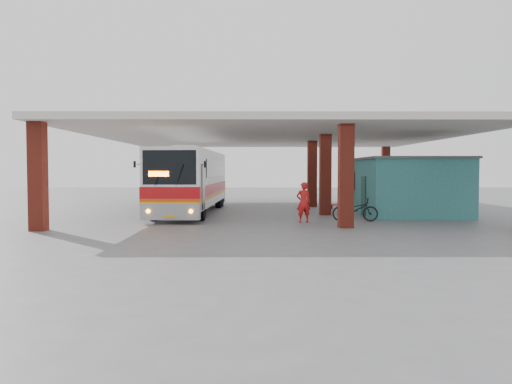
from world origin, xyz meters
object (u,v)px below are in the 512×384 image
object	(u,v)px
coach_bus	(192,180)
motorcycle	(355,209)
pedestrian	(303,202)
red_chair	(337,202)

from	to	relation	value
coach_bus	motorcycle	xyz separation A→B (m)	(8.31, -4.77, -1.28)
pedestrian	coach_bus	bearing A→B (deg)	-53.83
coach_bus	pedestrian	distance (m)	7.90
pedestrian	motorcycle	bearing A→B (deg)	179.90
motorcycle	pedestrian	bearing A→B (deg)	107.20
red_chair	motorcycle	bearing A→B (deg)	-77.98
coach_bus	pedestrian	size ratio (longest dim) A/B	6.85
motorcycle	pedestrian	world-z (taller)	pedestrian
motorcycle	red_chair	bearing A→B (deg)	2.67
motorcycle	coach_bus	bearing A→B (deg)	65.88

